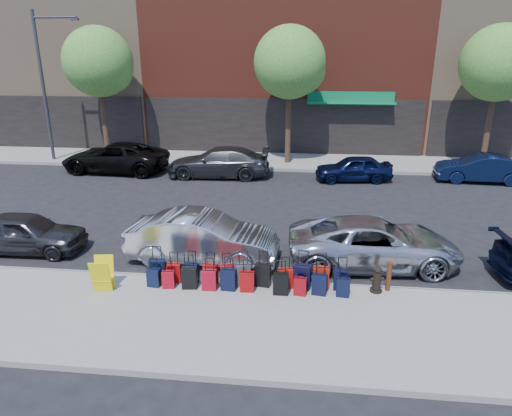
# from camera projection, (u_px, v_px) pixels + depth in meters

# --- Properties ---
(ground) EXTENTS (120.00, 120.00, 0.00)m
(ground) POSITION_uv_depth(u_px,v_px,m) (263.00, 226.00, 16.90)
(ground) COLOR black
(ground) RESTS_ON ground
(sidewalk_near) EXTENTS (60.00, 4.00, 0.15)m
(sidewalk_near) POSITION_uv_depth(u_px,v_px,m) (237.00, 323.00, 10.78)
(sidewalk_near) COLOR gray
(sidewalk_near) RESTS_ON ground
(sidewalk_far) EXTENTS (60.00, 4.00, 0.15)m
(sidewalk_far) POSITION_uv_depth(u_px,v_px,m) (279.00, 161.00, 26.26)
(sidewalk_far) COLOR gray
(sidewalk_far) RESTS_ON ground
(curb_near) EXTENTS (60.00, 0.08, 0.15)m
(curb_near) POSITION_uv_depth(u_px,v_px,m) (247.00, 282.00, 12.67)
(curb_near) COLOR gray
(curb_near) RESTS_ON ground
(curb_far) EXTENTS (60.00, 0.08, 0.15)m
(curb_far) POSITION_uv_depth(u_px,v_px,m) (277.00, 170.00, 24.36)
(curb_far) COLOR gray
(curb_far) RESTS_ON ground
(building_left) EXTENTS (15.00, 12.12, 16.00)m
(building_left) POSITION_uv_depth(u_px,v_px,m) (65.00, 22.00, 32.77)
(building_left) COLOR #927659
(building_left) RESTS_ON ground
(tree_left) EXTENTS (3.80, 3.80, 7.27)m
(tree_left) POSITION_uv_depth(u_px,v_px,m) (101.00, 64.00, 25.03)
(tree_left) COLOR black
(tree_left) RESTS_ON sidewalk_far
(tree_center) EXTENTS (3.80, 3.80, 7.27)m
(tree_center) POSITION_uv_depth(u_px,v_px,m) (292.00, 64.00, 23.96)
(tree_center) COLOR black
(tree_center) RESTS_ON sidewalk_far
(tree_right) EXTENTS (3.80, 3.80, 7.27)m
(tree_right) POSITION_uv_depth(u_px,v_px,m) (501.00, 65.00, 22.89)
(tree_right) COLOR black
(tree_right) RESTS_ON sidewalk_far
(streetlight) EXTENTS (2.59, 0.18, 8.00)m
(streetlight) POSITION_uv_depth(u_px,v_px,m) (45.00, 78.00, 24.92)
(streetlight) COLOR #333338
(streetlight) RESTS_ON sidewalk_far
(suitcase_front_0) EXTENTS (0.43, 0.25, 1.01)m
(suitcase_front_0) POSITION_uv_depth(u_px,v_px,m) (157.00, 270.00, 12.49)
(suitcase_front_0) COLOR black
(suitcase_front_0) RESTS_ON sidewalk_near
(suitcase_front_1) EXTENTS (0.38, 0.23, 0.88)m
(suitcase_front_1) POSITION_uv_depth(u_px,v_px,m) (174.00, 273.00, 12.42)
(suitcase_front_1) COLOR maroon
(suitcase_front_1) RESTS_ON sidewalk_near
(suitcase_front_2) EXTENTS (0.40, 0.25, 0.92)m
(suitcase_front_2) POSITION_uv_depth(u_px,v_px,m) (192.00, 272.00, 12.42)
(suitcase_front_2) COLOR black
(suitcase_front_2) RESTS_ON sidewalk_near
(suitcase_front_3) EXTENTS (0.40, 0.24, 0.92)m
(suitcase_front_3) POSITION_uv_depth(u_px,v_px,m) (211.00, 274.00, 12.34)
(suitcase_front_3) COLOR #990B09
(suitcase_front_3) RESTS_ON sidewalk_near
(suitcase_front_4) EXTENTS (0.40, 0.27, 0.89)m
(suitcase_front_4) POSITION_uv_depth(u_px,v_px,m) (227.00, 274.00, 12.35)
(suitcase_front_4) COLOR #AF0B10
(suitcase_front_4) RESTS_ON sidewalk_near
(suitcase_front_5) EXTENTS (0.44, 0.27, 0.99)m
(suitcase_front_5) POSITION_uv_depth(u_px,v_px,m) (244.00, 275.00, 12.22)
(suitcase_front_5) COLOR #3A393E
(suitcase_front_5) RESTS_ON sidewalk_near
(suitcase_front_6) EXTENTS (0.44, 0.28, 1.01)m
(suitcase_front_6) POSITION_uv_depth(u_px,v_px,m) (263.00, 275.00, 12.22)
(suitcase_front_6) COLOR black
(suitcase_front_6) RESTS_ON sidewalk_near
(suitcase_front_7) EXTENTS (0.40, 0.26, 0.89)m
(suitcase_front_7) POSITION_uv_depth(u_px,v_px,m) (286.00, 278.00, 12.13)
(suitcase_front_7) COLOR #B3110B
(suitcase_front_7) RESTS_ON sidewalk_near
(suitcase_front_8) EXTENTS (0.48, 0.32, 1.07)m
(suitcase_front_8) POSITION_uv_depth(u_px,v_px,m) (302.00, 277.00, 12.08)
(suitcase_front_8) COLOR black
(suitcase_front_8) RESTS_ON sidewalk_near
(suitcase_front_9) EXTENTS (0.42, 0.23, 1.01)m
(suitcase_front_9) POSITION_uv_depth(u_px,v_px,m) (321.00, 278.00, 12.05)
(suitcase_front_9) COLOR #991709
(suitcase_front_9) RESTS_ON sidewalk_near
(suitcase_front_10) EXTENTS (0.42, 0.27, 0.94)m
(suitcase_front_10) POSITION_uv_depth(u_px,v_px,m) (341.00, 280.00, 12.01)
(suitcase_front_10) COLOR black
(suitcase_front_10) RESTS_ON sidewalk_near
(suitcase_back_0) EXTENTS (0.36, 0.22, 0.82)m
(suitcase_back_0) POSITION_uv_depth(u_px,v_px,m) (154.00, 278.00, 12.21)
(suitcase_back_0) COLOR black
(suitcase_back_0) RESTS_ON sidewalk_near
(suitcase_back_1) EXTENTS (0.35, 0.23, 0.78)m
(suitcase_back_1) POSITION_uv_depth(u_px,v_px,m) (168.00, 279.00, 12.14)
(suitcase_back_1) COLOR maroon
(suitcase_back_1) RESTS_ON sidewalk_near
(suitcase_back_2) EXTENTS (0.42, 0.27, 0.95)m
(suitcase_back_2) POSITION_uv_depth(u_px,v_px,m) (189.00, 278.00, 12.11)
(suitcase_back_2) COLOR black
(suitcase_back_2) RESTS_ON sidewalk_near
(suitcase_back_3) EXTENTS (0.38, 0.22, 0.90)m
(suitcase_back_3) POSITION_uv_depth(u_px,v_px,m) (209.00, 280.00, 12.03)
(suitcase_back_3) COLOR maroon
(suitcase_back_3) RESTS_ON sidewalk_near
(suitcase_back_4) EXTENTS (0.41, 0.26, 0.94)m
(suitcase_back_4) POSITION_uv_depth(u_px,v_px,m) (229.00, 280.00, 12.02)
(suitcase_back_4) COLOR black
(suitcase_back_4) RESTS_ON sidewalk_near
(suitcase_back_5) EXTENTS (0.38, 0.23, 0.88)m
(suitcase_back_5) POSITION_uv_depth(u_px,v_px,m) (247.00, 281.00, 11.96)
(suitcase_back_5) COLOR #90090A
(suitcase_back_5) RESTS_ON sidewalk_near
(suitcase_back_7) EXTENTS (0.40, 0.24, 0.94)m
(suitcase_back_7) POSITION_uv_depth(u_px,v_px,m) (281.00, 284.00, 11.81)
(suitcase_back_7) COLOR black
(suitcase_back_7) RESTS_ON sidewalk_near
(suitcase_back_8) EXTENTS (0.35, 0.23, 0.78)m
(suitcase_back_8) POSITION_uv_depth(u_px,v_px,m) (300.00, 286.00, 11.78)
(suitcase_back_8) COLOR maroon
(suitcase_back_8) RESTS_ON sidewalk_near
(suitcase_back_9) EXTENTS (0.41, 0.28, 0.91)m
(suitcase_back_9) POSITION_uv_depth(u_px,v_px,m) (319.00, 284.00, 11.80)
(suitcase_back_9) COLOR black
(suitcase_back_9) RESTS_ON sidewalk_near
(suitcase_back_10) EXTENTS (0.35, 0.22, 0.80)m
(suitcase_back_10) POSITION_uv_depth(u_px,v_px,m) (343.00, 287.00, 11.71)
(suitcase_back_10) COLOR black
(suitcase_back_10) RESTS_ON sidewalk_near
(fire_hydrant) EXTENTS (0.37, 0.32, 0.72)m
(fire_hydrant) POSITION_uv_depth(u_px,v_px,m) (377.00, 280.00, 11.92)
(fire_hydrant) COLOR black
(fire_hydrant) RESTS_ON sidewalk_near
(bollard) EXTENTS (0.15, 0.15, 0.82)m
(bollard) POSITION_uv_depth(u_px,v_px,m) (389.00, 276.00, 11.95)
(bollard) COLOR #38190C
(bollard) RESTS_ON sidewalk_near
(display_rack) EXTENTS (0.57, 0.61, 0.90)m
(display_rack) POSITION_uv_depth(u_px,v_px,m) (103.00, 275.00, 11.96)
(display_rack) COLOR yellow
(display_rack) RESTS_ON sidewalk_near
(car_near_0) EXTENTS (3.83, 1.62, 1.29)m
(car_near_0) POSITION_uv_depth(u_px,v_px,m) (25.00, 233.00, 14.56)
(car_near_0) COLOR #2E2E30
(car_near_0) RESTS_ON ground
(car_near_1) EXTENTS (4.64, 1.81, 1.51)m
(car_near_1) POSITION_uv_depth(u_px,v_px,m) (203.00, 238.00, 13.87)
(car_near_1) COLOR silver
(car_near_1) RESTS_ON ground
(car_near_2) EXTENTS (5.25, 2.72, 1.41)m
(car_near_2) POSITION_uv_depth(u_px,v_px,m) (374.00, 243.00, 13.65)
(car_near_2) COLOR silver
(car_near_2) RESTS_ON ground
(car_far_0) EXTENTS (5.65, 2.86, 1.53)m
(car_far_0) POSITION_uv_depth(u_px,v_px,m) (115.00, 157.00, 24.08)
(car_far_0) COLOR black
(car_far_0) RESTS_ON ground
(car_far_1) EXTENTS (5.23, 2.29, 1.50)m
(car_far_1) POSITION_uv_depth(u_px,v_px,m) (219.00, 162.00, 23.15)
(car_far_1) COLOR #343437
(car_far_1) RESTS_ON ground
(car_far_2) EXTENTS (3.87, 1.93, 1.27)m
(car_far_2) POSITION_uv_depth(u_px,v_px,m) (354.00, 168.00, 22.43)
(car_far_2) COLOR #0B1234
(car_far_2) RESTS_ON ground
(car_far_3) EXTENTS (4.23, 1.71, 1.37)m
(car_far_3) POSITION_uv_depth(u_px,v_px,m) (480.00, 168.00, 22.23)
(car_far_3) COLOR #0E1B3D
(car_far_3) RESTS_ON ground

